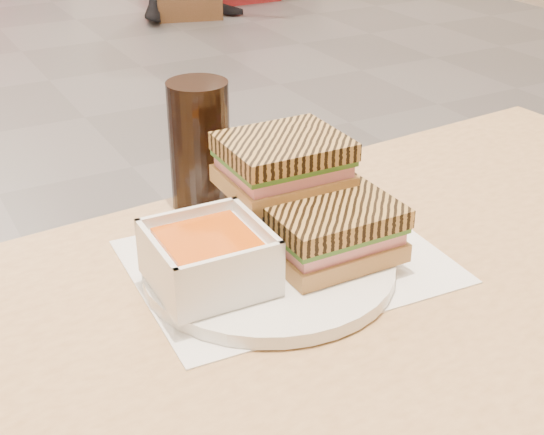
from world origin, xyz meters
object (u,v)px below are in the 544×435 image
plate (269,267)px  panini_lower (330,229)px  soup_bowl (209,260)px  cola_glass (200,145)px  main_table (371,407)px

plate → panini_lower: panini_lower is taller
soup_bowl → panini_lower: size_ratio=0.86×
plate → cola_glass: cola_glass is taller
main_table → plate: plate is taller
main_table → soup_bowl: bearing=138.8°
plate → soup_bowl: 0.08m
main_table → panini_lower: 0.19m
plate → panini_lower: size_ratio=2.00×
plate → main_table: bearing=-65.2°
panini_lower → cola_glass: bearing=105.2°
plate → panini_lower: (0.06, -0.02, 0.04)m
cola_glass → soup_bowl: bearing=-112.1°
main_table → cola_glass: size_ratio=7.82×
main_table → cola_glass: bearing=98.7°
cola_glass → panini_lower: bearing=-74.8°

